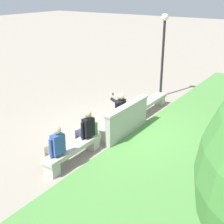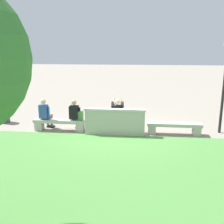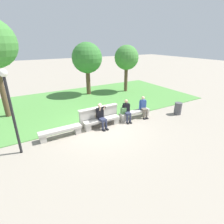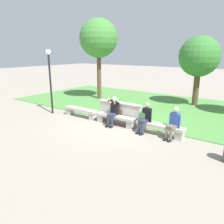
{
  "view_description": "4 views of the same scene",
  "coord_description": "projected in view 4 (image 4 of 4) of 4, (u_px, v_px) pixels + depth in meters",
  "views": [
    {
      "loc": [
        7.66,
        4.93,
        4.35
      ],
      "look_at": [
        0.17,
        -0.12,
        0.71
      ],
      "focal_mm": 50.0,
      "sensor_mm": 36.0,
      "label": 1
    },
    {
      "loc": [
        -0.88,
        9.51,
        3.17
      ],
      "look_at": [
        0.18,
        -0.39,
        0.71
      ],
      "focal_mm": 42.0,
      "sensor_mm": 36.0,
      "label": 2
    },
    {
      "loc": [
        -3.78,
        -7.53,
        4.28
      ],
      "look_at": [
        0.29,
        -0.59,
        0.99
      ],
      "focal_mm": 28.0,
      "sensor_mm": 36.0,
      "label": 3
    },
    {
      "loc": [
        5.52,
        -7.89,
        3.27
      ],
      "look_at": [
        0.12,
        -0.44,
        0.73
      ],
      "focal_mm": 35.0,
      "sensor_mm": 36.0,
      "label": 4
    }
  ],
  "objects": [
    {
      "name": "bench_near",
      "position": [
        116.0,
        119.0,
        10.07
      ],
      "size": [
        2.0,
        0.4,
        0.45
      ],
      "color": "#B7B2A8",
      "rests_on": "ground"
    },
    {
      "name": "ground_plane",
      "position": [
        116.0,
        125.0,
        10.15
      ],
      "size": [
        80.0,
        80.0,
        0.0
      ],
      "primitive_type": "plane",
      "color": "gray"
    },
    {
      "name": "bench_mid",
      "position": [
        160.0,
        128.0,
        8.83
      ],
      "size": [
        2.0,
        0.4,
        0.45
      ],
      "color": "#B7B2A8",
      "rests_on": "ground"
    },
    {
      "name": "tree_right_background",
      "position": [
        99.0,
        39.0,
        14.69
      ],
      "size": [
        2.58,
        2.58,
        5.46
      ],
      "color": "brown",
      "rests_on": "ground"
    },
    {
      "name": "tree_behind_wall",
      "position": [
        199.0,
        57.0,
        13.03
      ],
      "size": [
        2.42,
        2.42,
        4.22
      ],
      "color": "brown",
      "rests_on": "ground"
    },
    {
      "name": "person_distant",
      "position": [
        145.0,
        117.0,
        9.04
      ],
      "size": [
        0.47,
        0.71,
        1.26
      ],
      "color": "black",
      "rests_on": "ground"
    },
    {
      "name": "lamp_post",
      "position": [
        50.0,
        72.0,
        11.46
      ],
      "size": [
        0.28,
        0.28,
        3.4
      ],
      "color": "black",
      "rests_on": "ground"
    },
    {
      "name": "bench_main",
      "position": [
        81.0,
        111.0,
        11.31
      ],
      "size": [
        2.0,
        0.4,
        0.45
      ],
      "color": "#B7B2A8",
      "rests_on": "ground"
    },
    {
      "name": "backpack",
      "position": [
        143.0,
        117.0,
        9.21
      ],
      "size": [
        0.28,
        0.24,
        0.43
      ],
      "color": "#4C7F47",
      "rests_on": "bench_mid"
    },
    {
      "name": "grass_strip",
      "position": [
        156.0,
        106.0,
        13.57
      ],
      "size": [
        18.39,
        8.0,
        0.03
      ],
      "primitive_type": "cube",
      "color": "#518E42",
      "rests_on": "ground"
    },
    {
      "name": "person_photographer",
      "position": [
        113.0,
        110.0,
        9.93
      ],
      "size": [
        0.49,
        0.74,
        1.32
      ],
      "color": "black",
      "rests_on": "ground"
    },
    {
      "name": "person_companion",
      "position": [
        174.0,
        122.0,
        8.36
      ],
      "size": [
        0.48,
        0.71,
        1.26
      ],
      "color": "black",
      "rests_on": "ground"
    },
    {
      "name": "backrest_wall_with_plaque",
      "position": [
        120.0,
        112.0,
        10.28
      ],
      "size": [
        2.25,
        0.24,
        1.01
      ],
      "color": "#B7B2A8",
      "rests_on": "ground"
    }
  ]
}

